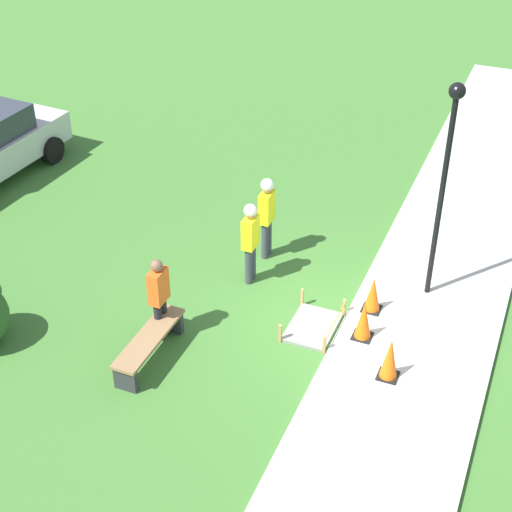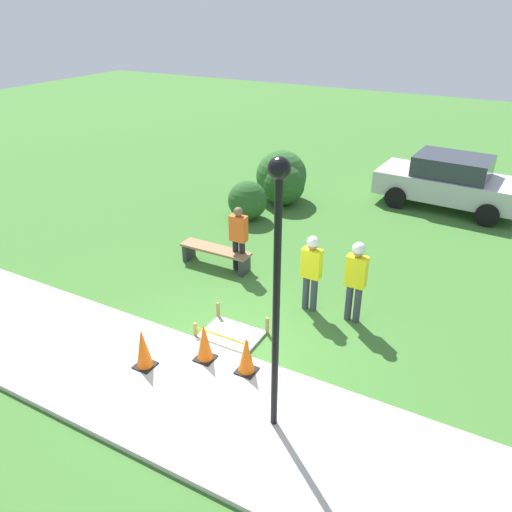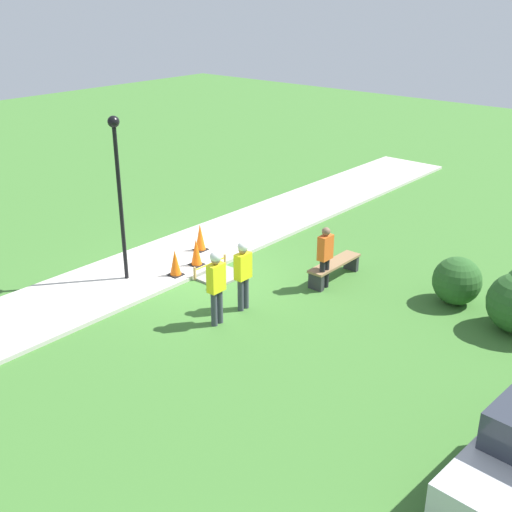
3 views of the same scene
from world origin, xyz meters
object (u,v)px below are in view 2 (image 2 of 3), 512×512
object	(u,v)px
traffic_cone_near_patch	(143,348)
parked_car_silver	(450,181)
traffic_cone_far_patch	(204,342)
traffic_cone_sidewalk_edge	(246,355)
bystander_in_orange_shirt	(239,236)
worker_supervisor	(356,275)
worker_assistant	(311,268)
park_bench	(216,253)
lamppost_near	(277,268)

from	to	relation	value
traffic_cone_near_patch	parked_car_silver	distance (m)	11.09
traffic_cone_far_patch	traffic_cone_sidewalk_edge	size ratio (longest dim) A/B	1.05
traffic_cone_sidewalk_edge	bystander_in_orange_shirt	size ratio (longest dim) A/B	0.43
worker_supervisor	worker_assistant	xyz separation A→B (m)	(-0.92, -0.04, -0.05)
worker_supervisor	worker_assistant	size ratio (longest dim) A/B	1.04
traffic_cone_near_patch	parked_car_silver	world-z (taller)	parked_car_silver
traffic_cone_far_patch	park_bench	xyz separation A→B (m)	(-1.81, 3.18, -0.12)
traffic_cone_sidewalk_edge	worker_supervisor	xyz separation A→B (m)	(1.04, 2.48, 0.60)
traffic_cone_near_patch	lamppost_near	world-z (taller)	lamppost_near
park_bench	worker_supervisor	distance (m)	3.79
traffic_cone_sidewalk_edge	parked_car_silver	xyz separation A→B (m)	(1.59, 9.87, 0.38)
traffic_cone_far_patch	park_bench	world-z (taller)	traffic_cone_far_patch
worker_supervisor	bystander_in_orange_shirt	xyz separation A→B (m)	(-3.07, 0.74, -0.14)
traffic_cone_far_patch	traffic_cone_near_patch	bearing A→B (deg)	-140.59
worker_supervisor	traffic_cone_sidewalk_edge	bearing A→B (deg)	-112.80
traffic_cone_far_patch	worker_supervisor	xyz separation A→B (m)	(1.86, 2.54, 0.58)
traffic_cone_near_patch	traffic_cone_far_patch	size ratio (longest dim) A/B	1.06
park_bench	lamppost_near	size ratio (longest dim) A/B	0.44
worker_assistant	lamppost_near	distance (m)	3.81
traffic_cone_far_patch	traffic_cone_sidewalk_edge	distance (m)	0.82
park_bench	worker_assistant	distance (m)	2.91
bystander_in_orange_shirt	parked_car_silver	xyz separation A→B (m)	(3.62, 6.65, -0.08)
traffic_cone_near_patch	traffic_cone_sidewalk_edge	size ratio (longest dim) A/B	1.12
traffic_cone_near_patch	lamppost_near	distance (m)	3.44
lamppost_near	parked_car_silver	world-z (taller)	lamppost_near
worker_supervisor	parked_car_silver	size ratio (longest dim) A/B	0.40
worker_supervisor	parked_car_silver	xyz separation A→B (m)	(0.55, 7.39, -0.22)
traffic_cone_sidewalk_edge	lamppost_near	bearing A→B (deg)	-41.13
worker_assistant	parked_car_silver	bearing A→B (deg)	78.84
traffic_cone_near_patch	bystander_in_orange_shirt	xyz separation A→B (m)	(-0.40, 3.95, 0.42)
bystander_in_orange_shirt	parked_car_silver	size ratio (longest dim) A/B	0.37
park_bench	lamppost_near	bearing A→B (deg)	-47.88
parked_car_silver	traffic_cone_near_patch	bearing A→B (deg)	-103.32
traffic_cone_far_patch	park_bench	distance (m)	3.67
park_bench	worker_supervisor	world-z (taller)	worker_supervisor
traffic_cone_sidewalk_edge	worker_assistant	world-z (taller)	worker_assistant
parked_car_silver	traffic_cone_sidewalk_edge	bearing A→B (deg)	-95.59
lamppost_near	bystander_in_orange_shirt	bearing A→B (deg)	126.30
park_bench	parked_car_silver	world-z (taller)	parked_car_silver
worker_supervisor	lamppost_near	distance (m)	3.73
traffic_cone_far_patch	worker_supervisor	size ratio (longest dim) A/B	0.42
traffic_cone_sidewalk_edge	park_bench	world-z (taller)	traffic_cone_sidewalk_edge
worker_supervisor	traffic_cone_far_patch	bearing A→B (deg)	-126.12
traffic_cone_near_patch	bystander_in_orange_shirt	distance (m)	3.99
traffic_cone_sidewalk_edge	bystander_in_orange_shirt	xyz separation A→B (m)	(-2.03, 3.22, 0.46)
worker_assistant	bystander_in_orange_shirt	bearing A→B (deg)	160.21
worker_assistant	parked_car_silver	xyz separation A→B (m)	(1.47, 7.43, -0.17)
park_bench	bystander_in_orange_shirt	xyz separation A→B (m)	(0.60, 0.10, 0.57)
traffic_cone_near_patch	park_bench	size ratio (longest dim) A/B	0.43
park_bench	bystander_in_orange_shirt	world-z (taller)	bystander_in_orange_shirt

